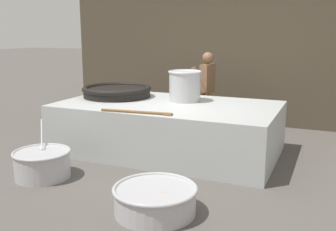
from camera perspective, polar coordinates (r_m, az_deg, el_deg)
ground_plane at (r=6.64m, az=0.00°, el=-5.17°), size 60.00×60.00×0.00m
back_wall at (r=8.78m, az=6.87°, el=12.77°), size 6.83×0.24×4.16m
hearth_platform at (r=6.53m, az=0.00°, el=-1.75°), size 3.54×2.00×0.82m
giant_wok_near at (r=7.13m, az=-7.42°, el=3.54°), size 1.24×1.24×0.20m
stock_pot at (r=6.62m, az=2.47°, el=4.39°), size 0.56×0.56×0.51m
stirring_paddle at (r=5.67m, az=-4.13°, el=0.48°), size 1.09×0.19×0.04m
cook at (r=7.74m, az=5.65°, el=3.79°), size 0.38×0.59×1.58m
prep_bowl_vegetables at (r=5.71m, az=-17.78°, el=-6.53°), size 0.80×0.89×0.69m
prep_bowl_meat at (r=4.45m, az=-1.88°, el=-11.95°), size 0.95×0.95×0.31m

